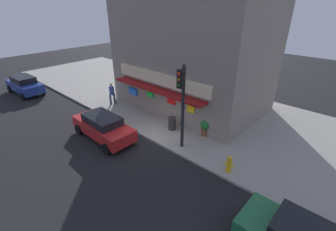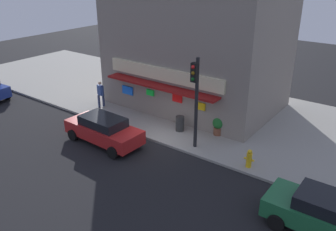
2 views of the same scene
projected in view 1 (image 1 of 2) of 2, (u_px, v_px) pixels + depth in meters
ground_plane at (150, 140)px, 14.44m from camera, size 65.61×65.61×0.00m
sidewalk at (201, 111)px, 18.07m from camera, size 43.74×11.03×0.13m
corner_building at (193, 51)px, 17.42m from camera, size 10.72×7.91×8.48m
traffic_light at (182, 98)px, 12.24m from camera, size 0.32×0.58×4.78m
fire_hydrant at (229, 164)px, 11.45m from camera, size 0.51×0.27×0.92m
trash_can at (172, 123)px, 15.24m from camera, size 0.50×0.50×0.88m
pedestrian at (112, 93)px, 18.77m from camera, size 0.63×0.52×1.76m
potted_plant_by_doorway at (205, 127)px, 14.54m from camera, size 0.65×0.65×1.04m
parked_car_red at (103, 126)px, 14.40m from camera, size 4.55×2.05×1.53m
parked_car_blue at (25, 85)px, 21.38m from camera, size 4.31×2.12×1.60m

